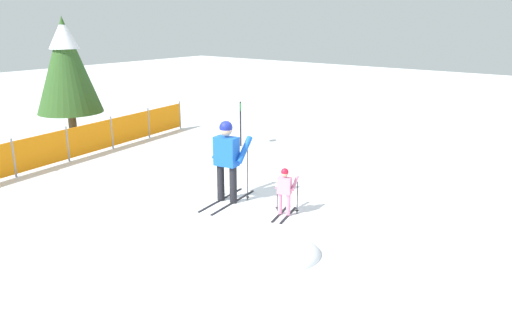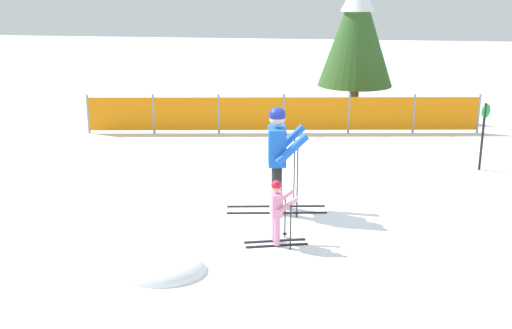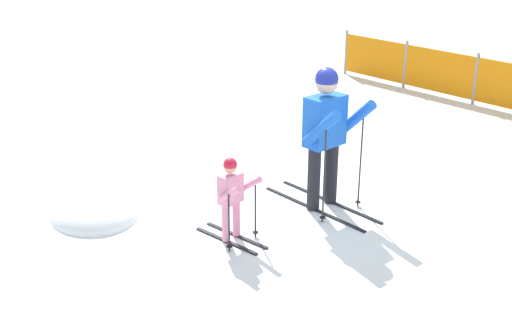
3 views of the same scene
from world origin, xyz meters
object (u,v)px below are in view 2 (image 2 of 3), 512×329
object	(u,v)px
skier_adult	(278,150)
safety_fence	(284,114)
trail_marker	(484,129)
conifer_far	(357,29)
skier_child	(277,208)

from	to	relation	value
skier_adult	safety_fence	bearing A→B (deg)	85.60
safety_fence	trail_marker	world-z (taller)	trail_marker
safety_fence	conifer_far	distance (m)	3.67
skier_adult	skier_child	xyz separation A→B (m)	(0.13, -1.42, -0.49)
conifer_far	skier_child	bearing A→B (deg)	-97.54
skier_adult	conifer_far	size ratio (longest dim) A/B	0.46
skier_child	trail_marker	bearing A→B (deg)	33.23
skier_child	trail_marker	distance (m)	5.72
skier_child	skier_adult	bearing A→B (deg)	79.43
safety_fence	conifer_far	size ratio (longest dim) A/B	2.51
skier_child	conifer_far	size ratio (longest dim) A/B	0.25
safety_fence	skier_adult	bearing A→B (deg)	-85.91
skier_child	safety_fence	bearing A→B (deg)	78.65
skier_adult	trail_marker	size ratio (longest dim) A/B	1.29
conifer_far	trail_marker	world-z (taller)	conifer_far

